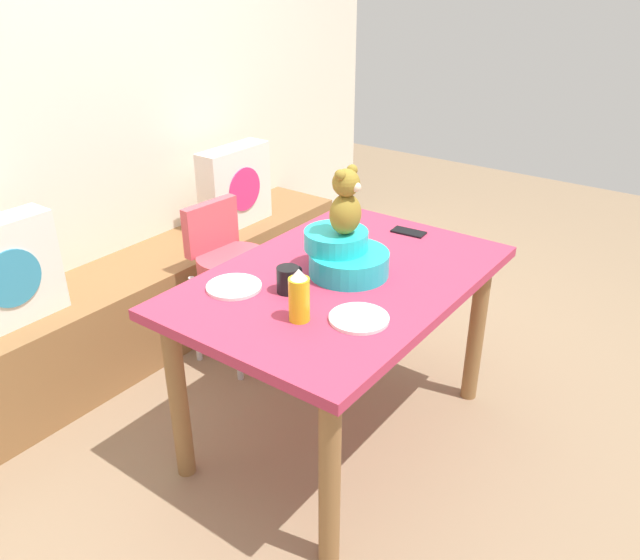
% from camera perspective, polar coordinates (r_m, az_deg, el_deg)
% --- Properties ---
extents(ground_plane, '(8.00, 8.00, 0.00)m').
position_cam_1_polar(ground_plane, '(2.77, 1.71, -13.40)').
color(ground_plane, '#8C7256').
extents(back_wall, '(4.40, 0.10, 2.60)m').
position_cam_1_polar(back_wall, '(3.20, -20.76, 16.43)').
color(back_wall, silver).
rests_on(back_wall, ground_plane).
extents(window_bench, '(2.60, 0.44, 0.46)m').
position_cam_1_polar(window_bench, '(3.33, -15.18, -2.06)').
color(window_bench, olive).
rests_on(window_bench, ground_plane).
extents(pillow_floral_left, '(0.44, 0.15, 0.44)m').
position_cam_1_polar(pillow_floral_left, '(2.81, -26.76, 0.51)').
color(pillow_floral_left, white).
rests_on(pillow_floral_left, window_bench).
extents(pillow_floral_right, '(0.44, 0.15, 0.44)m').
position_cam_1_polar(pillow_floral_right, '(3.54, -7.69, 8.35)').
color(pillow_floral_right, white).
rests_on(pillow_floral_right, window_bench).
extents(dining_table, '(1.28, 0.87, 0.74)m').
position_cam_1_polar(dining_table, '(2.41, 1.92, -1.85)').
color(dining_table, '#B73351').
rests_on(dining_table, ground_plane).
extents(highchair, '(0.34, 0.47, 0.79)m').
position_cam_1_polar(highchair, '(3.00, -8.06, 1.60)').
color(highchair, '#D84C59').
rests_on(highchair, ground_plane).
extents(infant_seat_teal, '(0.30, 0.33, 0.16)m').
position_cam_1_polar(infant_seat_teal, '(2.35, 2.24, 2.26)').
color(infant_seat_teal, '#21C0C5').
rests_on(infant_seat_teal, dining_table).
extents(teddy_bear, '(0.13, 0.12, 0.25)m').
position_cam_1_polar(teddy_bear, '(2.27, 2.34, 6.98)').
color(teddy_bear, olive).
rests_on(teddy_bear, infant_seat_teal).
extents(ketchup_bottle, '(0.07, 0.07, 0.18)m').
position_cam_1_polar(ketchup_bottle, '(2.03, -1.90, -1.47)').
color(ketchup_bottle, gold).
rests_on(ketchup_bottle, dining_table).
extents(coffee_mug, '(0.12, 0.08, 0.09)m').
position_cam_1_polar(coffee_mug, '(2.23, -2.88, 0.06)').
color(coffee_mug, black).
rests_on(coffee_mug, dining_table).
extents(dinner_plate_near, '(0.20, 0.20, 0.01)m').
position_cam_1_polar(dinner_plate_near, '(2.29, -7.79, -0.60)').
color(dinner_plate_near, white).
rests_on(dinner_plate_near, dining_table).
extents(dinner_plate_far, '(0.20, 0.20, 0.01)m').
position_cam_1_polar(dinner_plate_far, '(2.07, 3.54, -3.47)').
color(dinner_plate_far, white).
rests_on(dinner_plate_far, dining_table).
extents(cell_phone, '(0.08, 0.15, 0.01)m').
position_cam_1_polar(cell_phone, '(2.76, 8.09, 4.30)').
color(cell_phone, black).
rests_on(cell_phone, dining_table).
extents(table_fork, '(0.08, 0.16, 0.01)m').
position_cam_1_polar(table_fork, '(2.62, 1.10, 3.31)').
color(table_fork, silver).
rests_on(table_fork, dining_table).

